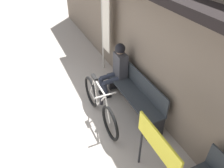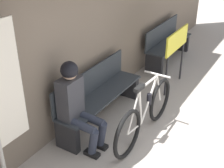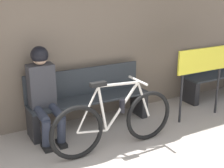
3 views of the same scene
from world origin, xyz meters
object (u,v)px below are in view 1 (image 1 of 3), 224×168
object	(u,v)px
bicycle	(100,105)
person_seated	(117,66)
signboard	(157,147)
banner_pole	(105,28)
park_bench_near	(135,94)

from	to	relation	value
bicycle	person_seated	bearing A→B (deg)	134.02
signboard	banner_pole	bearing A→B (deg)	169.09
park_bench_near	signboard	world-z (taller)	signboard
park_bench_near	person_seated	size ratio (longest dim) A/B	1.43
bicycle	person_seated	xyz separation A→B (m)	(-0.68, 0.70, 0.35)
bicycle	signboard	distance (m)	1.70
person_seated	banner_pole	size ratio (longest dim) A/B	0.63
bicycle	banner_pole	world-z (taller)	banner_pole
bicycle	person_seated	distance (m)	1.04
park_bench_near	person_seated	distance (m)	0.77
park_bench_near	signboard	size ratio (longest dim) A/B	1.62
person_seated	banner_pole	distance (m)	1.12
park_bench_near	banner_pole	size ratio (longest dim) A/B	0.90
bicycle	park_bench_near	bearing A→B (deg)	89.09
park_bench_near	bicycle	size ratio (longest dim) A/B	1.05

